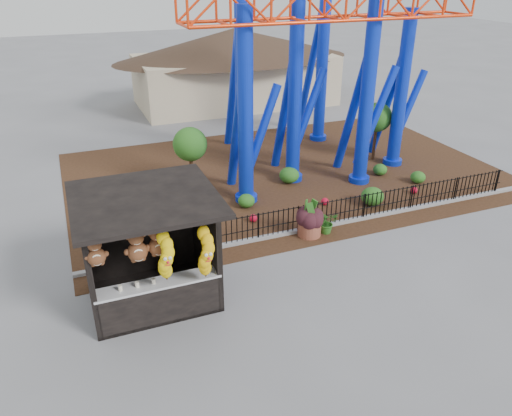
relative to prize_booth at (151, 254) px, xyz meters
name	(u,v)px	position (x,y,z in m)	size (l,w,h in m)	color
ground	(272,297)	(3.00, -0.90, -1.53)	(120.00, 120.00, 0.00)	slate
mulch_bed	(284,173)	(7.00, 7.10, -1.53)	(18.00, 12.00, 0.02)	#331E11
curb	(343,222)	(7.00, 2.10, -1.47)	(18.00, 0.18, 0.12)	gray
prize_booth	(151,254)	(0.00, 0.00, 0.00)	(3.50, 3.40, 3.12)	black
picket_fence	(367,206)	(7.90, 2.10, -1.03)	(12.20, 0.06, 1.00)	black
roller_coaster	(312,13)	(8.12, 7.33, 4.91)	(11.00, 6.37, 10.82)	#0C2CD2
terracotta_planter	(309,228)	(5.50, 1.80, -1.26)	(0.78, 0.78, 0.55)	brown
planter_foliage	(310,212)	(5.50, 1.80, -0.66)	(0.70, 0.70, 0.64)	black
potted_plant	(327,222)	(6.13, 1.76, -1.15)	(0.69, 0.60, 0.77)	#255F1C
landscaping	(338,186)	(8.11, 4.45, -1.23)	(8.00, 3.87, 0.68)	#25581A
pavilion	(234,54)	(9.00, 19.10, 1.53)	(15.00, 15.00, 4.80)	#BFAD8C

